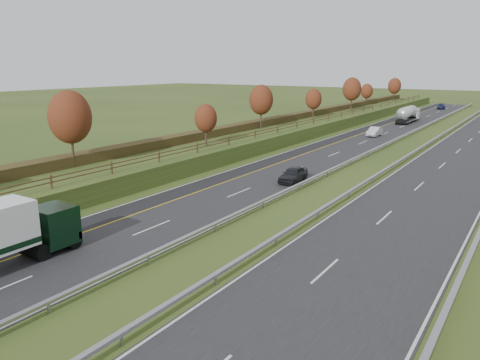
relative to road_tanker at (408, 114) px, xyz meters
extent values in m
plane|color=#324619|center=(7.64, -47.56, -1.86)|extent=(400.00, 400.00, 0.00)
cube|color=black|center=(-0.36, -42.56, -1.84)|extent=(10.50, 200.00, 0.04)
cube|color=black|center=(16.14, -42.56, -1.84)|extent=(10.50, 200.00, 0.04)
cube|color=black|center=(-4.11, -42.56, -1.84)|extent=(3.00, 200.00, 0.04)
cube|color=silver|center=(-5.41, -42.56, -1.81)|extent=(0.15, 200.00, 0.01)
cube|color=gold|center=(-2.61, -42.56, -1.81)|extent=(0.15, 200.00, 0.01)
cube|color=silver|center=(4.69, -42.56, -1.81)|extent=(0.15, 200.00, 0.01)
cube|color=silver|center=(11.09, -42.56, -1.81)|extent=(0.15, 200.00, 0.01)
cube|color=silver|center=(0.89, -79.56, -1.81)|extent=(0.15, 4.00, 0.01)
cube|color=silver|center=(14.89, -79.56, -1.81)|extent=(0.15, 4.00, 0.01)
cube|color=silver|center=(0.89, -67.56, -1.81)|extent=(0.15, 4.00, 0.01)
cube|color=silver|center=(14.89, -67.56, -1.81)|extent=(0.15, 4.00, 0.01)
cube|color=silver|center=(0.89, -55.56, -1.81)|extent=(0.15, 4.00, 0.01)
cube|color=silver|center=(14.89, -55.56, -1.81)|extent=(0.15, 4.00, 0.01)
cube|color=silver|center=(0.89, -43.56, -1.81)|extent=(0.15, 4.00, 0.01)
cube|color=silver|center=(14.89, -43.56, -1.81)|extent=(0.15, 4.00, 0.01)
cube|color=silver|center=(0.89, -31.56, -1.81)|extent=(0.15, 4.00, 0.01)
cube|color=silver|center=(14.89, -31.56, -1.81)|extent=(0.15, 4.00, 0.01)
cube|color=silver|center=(0.89, -19.56, -1.81)|extent=(0.15, 4.00, 0.01)
cube|color=silver|center=(14.89, -19.56, -1.81)|extent=(0.15, 4.00, 0.01)
cube|color=silver|center=(0.89, -7.56, -1.81)|extent=(0.15, 4.00, 0.01)
cube|color=silver|center=(14.89, -7.56, -1.81)|extent=(0.15, 4.00, 0.01)
cube|color=silver|center=(0.89, 4.44, -1.81)|extent=(0.15, 4.00, 0.01)
cube|color=silver|center=(0.89, 16.44, -1.81)|extent=(0.15, 4.00, 0.01)
cube|color=silver|center=(0.89, 28.44, -1.81)|extent=(0.15, 4.00, 0.01)
cube|color=silver|center=(0.89, 40.44, -1.81)|extent=(0.15, 4.00, 0.01)
cube|color=silver|center=(0.89, 52.44, -1.81)|extent=(0.15, 4.00, 0.01)
cube|color=#324619|center=(-13.36, -42.56, -0.86)|extent=(12.00, 200.00, 2.00)
cube|color=#373516|center=(-15.36, -42.56, 0.69)|extent=(2.20, 180.00, 1.10)
cube|color=#422B19|center=(-8.86, -42.56, 0.69)|extent=(0.08, 184.00, 0.10)
cube|color=#422B19|center=(-8.86, -42.56, 1.09)|extent=(0.08, 184.00, 0.10)
cube|color=#422B19|center=(-8.86, -81.06, 0.74)|extent=(0.12, 0.12, 1.20)
cube|color=#422B19|center=(-8.86, -74.56, 0.74)|extent=(0.12, 0.12, 1.20)
cube|color=#422B19|center=(-8.86, -68.06, 0.74)|extent=(0.12, 0.12, 1.20)
cube|color=#422B19|center=(-8.86, -61.56, 0.74)|extent=(0.12, 0.12, 1.20)
cube|color=#422B19|center=(-8.86, -55.06, 0.74)|extent=(0.12, 0.12, 1.20)
cube|color=#422B19|center=(-8.86, -48.56, 0.74)|extent=(0.12, 0.12, 1.20)
cube|color=#422B19|center=(-8.86, -42.06, 0.74)|extent=(0.12, 0.12, 1.20)
cube|color=#422B19|center=(-8.86, -35.56, 0.74)|extent=(0.12, 0.12, 1.20)
cube|color=#422B19|center=(-8.86, -29.06, 0.74)|extent=(0.12, 0.12, 1.20)
cube|color=#422B19|center=(-8.86, -22.56, 0.74)|extent=(0.12, 0.12, 1.20)
cube|color=#422B19|center=(-8.86, -16.06, 0.74)|extent=(0.12, 0.12, 1.20)
cube|color=#422B19|center=(-8.86, -9.56, 0.74)|extent=(0.12, 0.12, 1.20)
cube|color=#422B19|center=(-8.86, -3.06, 0.74)|extent=(0.12, 0.12, 1.20)
cube|color=#422B19|center=(-8.86, 3.44, 0.74)|extent=(0.12, 0.12, 1.20)
cube|color=#422B19|center=(-8.86, 9.94, 0.74)|extent=(0.12, 0.12, 1.20)
cube|color=#422B19|center=(-8.86, 16.44, 0.74)|extent=(0.12, 0.12, 1.20)
cube|color=#422B19|center=(-8.86, 22.94, 0.74)|extent=(0.12, 0.12, 1.20)
cube|color=#422B19|center=(-8.86, 29.44, 0.74)|extent=(0.12, 0.12, 1.20)
cube|color=#422B19|center=(-8.86, 35.94, 0.74)|extent=(0.12, 0.12, 1.20)
cube|color=#422B19|center=(-8.86, 42.44, 0.74)|extent=(0.12, 0.12, 1.20)
cube|color=#422B19|center=(-8.86, 48.94, 0.74)|extent=(0.12, 0.12, 1.20)
cube|color=#919499|center=(5.34, -42.56, -1.24)|extent=(0.32, 200.00, 0.18)
cube|color=#919499|center=(5.34, -91.56, -1.58)|extent=(0.10, 0.14, 0.56)
cube|color=#919499|center=(5.34, -84.56, -1.58)|extent=(0.10, 0.14, 0.56)
cube|color=#919499|center=(5.34, -77.56, -1.58)|extent=(0.10, 0.14, 0.56)
cube|color=#919499|center=(5.34, -70.56, -1.58)|extent=(0.10, 0.14, 0.56)
cube|color=#919499|center=(5.34, -63.56, -1.58)|extent=(0.10, 0.14, 0.56)
cube|color=#919499|center=(5.34, -56.56, -1.58)|extent=(0.10, 0.14, 0.56)
cube|color=#919499|center=(5.34, -49.56, -1.58)|extent=(0.10, 0.14, 0.56)
cube|color=#919499|center=(5.34, -42.56, -1.58)|extent=(0.10, 0.14, 0.56)
cube|color=#919499|center=(5.34, -35.56, -1.58)|extent=(0.10, 0.14, 0.56)
cube|color=#919499|center=(5.34, -28.56, -1.58)|extent=(0.10, 0.14, 0.56)
cube|color=#919499|center=(5.34, -21.56, -1.58)|extent=(0.10, 0.14, 0.56)
cube|color=#919499|center=(5.34, -14.56, -1.58)|extent=(0.10, 0.14, 0.56)
cube|color=#919499|center=(5.34, -7.56, -1.58)|extent=(0.10, 0.14, 0.56)
cube|color=#919499|center=(5.34, -0.56, -1.58)|extent=(0.10, 0.14, 0.56)
cube|color=#919499|center=(5.34, 6.44, -1.58)|extent=(0.10, 0.14, 0.56)
cube|color=#919499|center=(5.34, 13.44, -1.58)|extent=(0.10, 0.14, 0.56)
cube|color=#919499|center=(5.34, 20.44, -1.58)|extent=(0.10, 0.14, 0.56)
cube|color=#919499|center=(5.34, 27.44, -1.58)|extent=(0.10, 0.14, 0.56)
cube|color=#919499|center=(5.34, 34.44, -1.58)|extent=(0.10, 0.14, 0.56)
cube|color=#919499|center=(5.34, 41.44, -1.58)|extent=(0.10, 0.14, 0.56)
cube|color=#919499|center=(5.34, 48.44, -1.58)|extent=(0.10, 0.14, 0.56)
cube|color=#919499|center=(5.34, 55.44, -1.58)|extent=(0.10, 0.14, 0.56)
cube|color=#919499|center=(10.44, -42.56, -1.24)|extent=(0.32, 200.00, 0.18)
cube|color=#919499|center=(10.44, -91.56, -1.58)|extent=(0.10, 0.14, 0.56)
cube|color=#919499|center=(10.44, -84.56, -1.58)|extent=(0.10, 0.14, 0.56)
cube|color=#919499|center=(10.44, -77.56, -1.58)|extent=(0.10, 0.14, 0.56)
cube|color=#919499|center=(10.44, -70.56, -1.58)|extent=(0.10, 0.14, 0.56)
cube|color=#919499|center=(10.44, -63.56, -1.58)|extent=(0.10, 0.14, 0.56)
cube|color=#919499|center=(10.44, -56.56, -1.58)|extent=(0.10, 0.14, 0.56)
cube|color=#919499|center=(10.44, -49.56, -1.58)|extent=(0.10, 0.14, 0.56)
cube|color=#919499|center=(10.44, -42.56, -1.58)|extent=(0.10, 0.14, 0.56)
cube|color=#919499|center=(10.44, -35.56, -1.58)|extent=(0.10, 0.14, 0.56)
cube|color=#919499|center=(10.44, -28.56, -1.58)|extent=(0.10, 0.14, 0.56)
cube|color=#919499|center=(10.44, -21.56, -1.58)|extent=(0.10, 0.14, 0.56)
cube|color=#919499|center=(10.44, -14.56, -1.58)|extent=(0.10, 0.14, 0.56)
cube|color=#919499|center=(10.44, -7.56, -1.58)|extent=(0.10, 0.14, 0.56)
cube|color=#919499|center=(10.44, -0.56, -1.58)|extent=(0.10, 0.14, 0.56)
cube|color=#919499|center=(10.44, 6.44, -1.58)|extent=(0.10, 0.14, 0.56)
cube|color=#919499|center=(10.44, 13.44, -1.58)|extent=(0.10, 0.14, 0.56)
cube|color=#919499|center=(10.44, 20.44, -1.58)|extent=(0.10, 0.14, 0.56)
cube|color=#919499|center=(10.44, 27.44, -1.58)|extent=(0.10, 0.14, 0.56)
cube|color=#919499|center=(21.94, -84.56, -1.58)|extent=(0.10, 0.14, 0.56)
cube|color=#919499|center=(21.94, -70.56, -1.58)|extent=(0.10, 0.14, 0.56)
cylinder|color=#2D2116|center=(-14.36, -74.56, 1.71)|extent=(0.24, 0.24, 3.15)
ellipsoid|color=#522112|center=(-14.36, -74.56, 5.18)|extent=(4.20, 4.20, 5.25)
cylinder|color=#2D2116|center=(-11.36, -56.56, 1.22)|extent=(0.24, 0.24, 2.16)
ellipsoid|color=#522112|center=(-11.36, -56.56, 3.59)|extent=(2.88, 2.88, 3.60)
cylinder|color=#2D2116|center=(-13.86, -38.56, 1.58)|extent=(0.24, 0.24, 2.88)
ellipsoid|color=#522112|center=(-13.86, -38.56, 4.75)|extent=(3.84, 3.84, 4.80)
cylinder|color=#2D2116|center=(-12.86, -20.56, 1.31)|extent=(0.24, 0.24, 2.34)
ellipsoid|color=#522112|center=(-12.86, -20.56, 3.88)|extent=(3.12, 3.12, 3.90)
cylinder|color=#2D2116|center=(-11.86, -2.56, 1.67)|extent=(0.24, 0.24, 3.06)
ellipsoid|color=#522112|center=(-11.86, -2.56, 5.03)|extent=(4.08, 4.08, 5.10)
cylinder|color=#2D2116|center=(-14.36, 15.44, 1.26)|extent=(0.24, 0.24, 2.25)
ellipsoid|color=#522112|center=(-14.36, 15.44, 3.74)|extent=(3.00, 3.00, 3.75)
cylinder|color=#2D2116|center=(-12.36, 33.44, 1.49)|extent=(0.24, 0.24, 2.70)
ellipsoid|color=#522112|center=(-12.36, 33.44, 4.46)|extent=(3.60, 3.60, 4.50)
cube|color=black|center=(-1.50, -86.20, -0.12)|extent=(2.50, 2.40, 2.50)
cube|color=#919499|center=(-1.50, -85.10, -0.92)|extent=(2.50, 0.30, 0.50)
cylinder|color=black|center=(-1.50, -85.40, -1.30)|extent=(2.20, 1.04, 1.04)
cylinder|color=black|center=(-1.50, -87.80, -1.30)|extent=(2.20, 1.04, 1.04)
cube|color=silver|center=(0.00, 4.40, -0.27)|extent=(2.40, 2.20, 2.30)
cube|color=#919499|center=(0.00, -1.00, -1.27)|extent=(2.30, 8.50, 0.25)
cylinder|color=silver|center=(0.00, -1.00, 0.49)|extent=(2.30, 8.50, 2.30)
cylinder|color=black|center=(0.00, 4.90, -1.30)|extent=(2.20, 1.04, 1.04)
cylinder|color=black|center=(0.00, 2.80, -1.30)|extent=(2.20, 1.04, 1.04)
cylinder|color=black|center=(0.00, -4.00, -1.30)|extent=(2.20, 1.04, 1.04)
cylinder|color=black|center=(0.00, -5.20, -1.30)|extent=(2.20, 1.04, 1.04)
imported|color=black|center=(3.31, -60.83, -1.02)|extent=(2.23, 4.82, 1.60)
imported|color=silver|center=(0.24, -23.62, -1.04)|extent=(1.69, 4.77, 1.57)
imported|color=#141B40|center=(-0.21, 38.22, -1.10)|extent=(2.68, 5.23, 1.45)
camera|label=1|loc=(24.71, -103.94, 10.09)|focal=35.00mm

